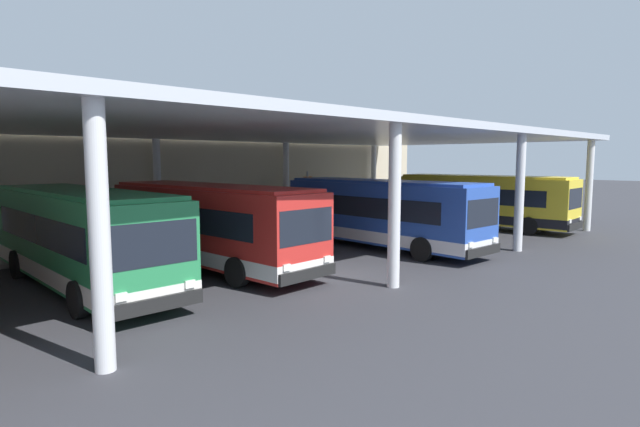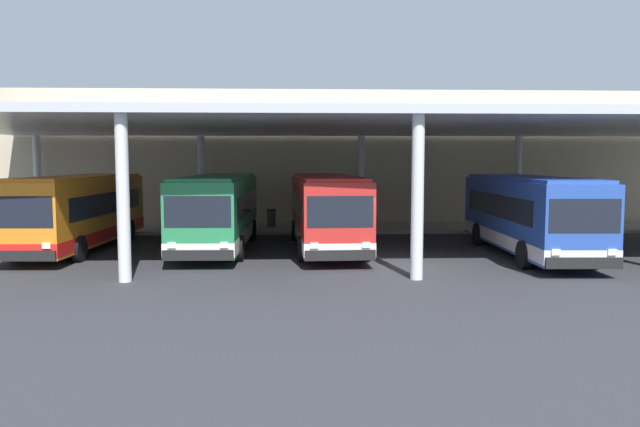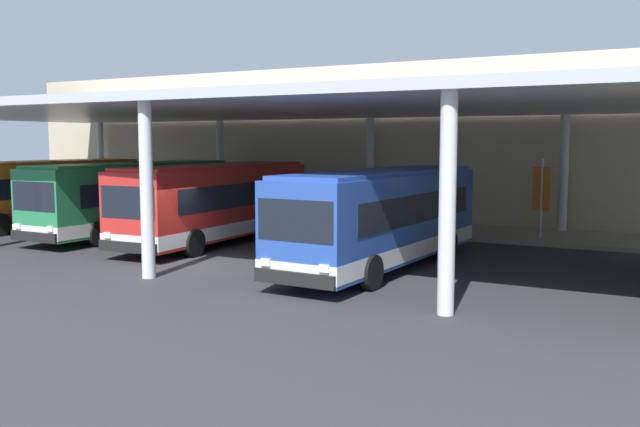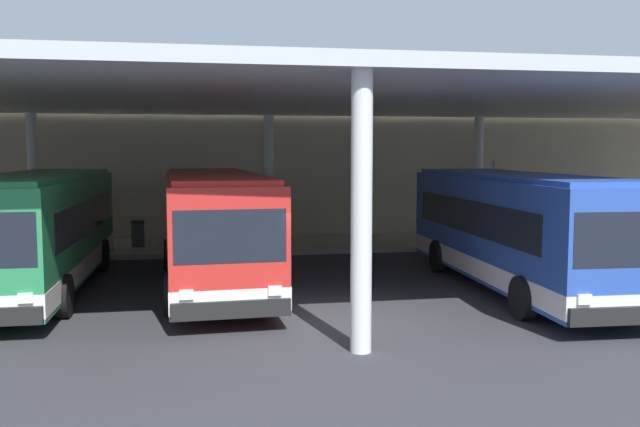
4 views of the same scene
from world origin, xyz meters
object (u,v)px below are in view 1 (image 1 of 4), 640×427
at_px(bench_waiting, 142,229).
at_px(banner_sign, 308,194).
at_px(bus_second_bay, 81,237).
at_px(trash_bin, 72,237).
at_px(bus_far_bay, 381,213).
at_px(bus_departing, 483,201).
at_px(bus_middle_bay, 210,224).

distance_m(bench_waiting, banner_sign, 10.70).
xyz_separation_m(bus_second_bay, bench_waiting, (5.42, 7.30, -0.99)).
xyz_separation_m(bus_second_bay, trash_bin, (2.00, 7.00, -0.98)).
relative_size(bus_far_bay, bus_departing, 1.00).
bearing_deg(bus_far_bay, trash_bin, 139.44).
bearing_deg(bus_second_bay, banner_sign, 21.88).
height_order(bus_second_bay, banner_sign, banner_sign).
bearing_deg(trash_bin, bus_middle_bay, -70.00).
xyz_separation_m(bus_middle_bay, bench_waiting, (0.79, 7.52, -0.99)).
height_order(bench_waiting, trash_bin, trash_bin).
xyz_separation_m(bus_second_bay, bus_far_bay, (12.68, -2.14, 0.00)).
height_order(bus_far_bay, bus_departing, same).
relative_size(trash_bin, banner_sign, 0.31).
height_order(bus_second_bay, bench_waiting, bus_second_bay).
distance_m(bus_second_bay, bus_departing, 22.68).
relative_size(bus_far_bay, trash_bin, 10.84).
xyz_separation_m(bench_waiting, trash_bin, (-3.42, -0.30, 0.01)).
bearing_deg(bus_middle_bay, bus_departing, -5.88).
relative_size(bus_middle_bay, bus_far_bay, 1.00).
xyz_separation_m(bus_middle_bay, bus_departing, (17.96, -1.85, 0.00)).
bearing_deg(bus_second_bay, bus_departing, -5.24).
distance_m(bus_middle_bay, bus_far_bay, 8.28).
xyz_separation_m(bus_far_bay, bus_departing, (9.91, 0.07, 0.00)).
xyz_separation_m(bus_second_bay, banner_sign, (16.00, 6.42, 0.32)).
distance_m(bus_second_bay, banner_sign, 17.25).
height_order(bus_second_bay, bus_far_bay, same).
bearing_deg(bus_second_bay, bus_middle_bay, -2.73).
bearing_deg(bus_departing, bus_far_bay, -179.59).
height_order(bus_middle_bay, bench_waiting, bus_middle_bay).
height_order(bus_second_bay, trash_bin, bus_second_bay).
relative_size(bus_second_bay, bench_waiting, 5.87).
bearing_deg(bus_far_bay, bench_waiting, 127.57).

